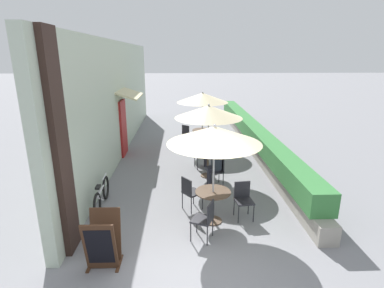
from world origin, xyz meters
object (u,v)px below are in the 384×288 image
Objects in this scene: patio_umbrella_near at (214,135)px; cafe_chair_mid_left at (199,154)px; coffee_cup_mid at (205,151)px; patio_table_near at (213,199)px; cafe_chair_near_back at (243,197)px; patio_umbrella_far at (203,98)px; seated_patron_mid_right at (214,164)px; patio_table_mid at (208,159)px; cafe_chair_far_left at (187,133)px; cafe_chair_near_right at (205,217)px; patio_table_far at (202,134)px; bicycle_leaning at (102,196)px; seated_patron_mid_left at (202,149)px; patio_umbrella_mid at (209,112)px; menu_board at (103,241)px; cafe_chair_mid_right at (218,169)px; cafe_chair_near_left at (190,191)px; cafe_chair_far_right at (218,138)px.

patio_umbrella_near is 3.76m from cafe_chair_mid_left.
patio_table_near is at bearing -90.53° from coffee_cup_mid.
cafe_chair_near_back is 2.78m from coffee_cup_mid.
patio_umbrella_far reaches higher than patio_table_near.
patio_table_mid is at bearing -2.71° from seated_patron_mid_right.
patio_table_near is 6.24m from cafe_chair_far_left.
cafe_chair_near_right is 0.70× the size of seated_patron_mid_right.
patio_table_far reaches higher than bicycle_leaning.
patio_umbrella_far is at bearing 5.85° from cafe_chair_far_left.
seated_patron_mid_left is 0.76× the size of bicycle_leaning.
seated_patron_mid_right is at bearing -39.05° from cafe_chair_far_left.
cafe_chair_mid_left is at bearing 108.36° from patio_table_mid.
patio_table_near is at bearing -44.24° from cafe_chair_far_left.
patio_umbrella_mid is at bearing 32.20° from bicycle_leaning.
coffee_cup_mid reaches higher than patio_table_far.
seated_patron_mid_right is at bearing -75.69° from coffee_cup_mid.
cafe_chair_far_left is (-0.34, 2.80, 0.00)m from cafe_chair_mid_left.
cafe_chair_far_left is at bearing 94.16° from patio_table_near.
patio_table_far is 7.56m from menu_board.
seated_patron_mid_right is at bearing 82.82° from patio_umbrella_near.
patio_umbrella_mid is 3.43m from patio_table_far.
coffee_cup_mid is (0.03, 2.84, 0.24)m from patio_table_near.
patio_umbrella_near reaches higher than menu_board.
bicycle_leaning is (-2.60, -2.68, -0.18)m from cafe_chair_mid_left.
patio_table_near is 5.98m from patio_umbrella_far.
bicycle_leaning is (-2.72, 0.74, -1.75)m from patio_umbrella_near.
patio_table_far is (0.27, 2.37, 0.04)m from cafe_chair_mid_left.
patio_umbrella_far is (0.16, 5.78, 0.00)m from patio_umbrella_near.
cafe_chair_mid_left is (0.11, 4.13, 0.00)m from cafe_chair_near_right.
patio_umbrella_mid is at bearing 87.44° from patio_table_near.
patio_umbrella_far is (0.16, 5.78, 1.52)m from patio_table_near.
patio_umbrella_far reaches higher than cafe_chair_near_back.
patio_table_mid is at bearing -90.65° from patio_table_far.
cafe_chair_mid_right is at bearing 79.84° from patio_table_near.
patio_table_mid is (0.12, 2.70, 0.00)m from patio_table_near.
patio_table_far is at bearing 89.35° from patio_table_mid.
seated_patron_mid_right is (0.25, 1.97, 0.13)m from patio_table_near.
patio_umbrella_near is at bearing 5.85° from cafe_chair_near_right.
cafe_chair_mid_right is at bearing -86.96° from patio_umbrella_far.
cafe_chair_mid_right is at bearing 1.58° from seated_patron_mid_left.
seated_patron_mid_left is 5.32m from menu_board.
patio_umbrella_mid is 1.00× the size of patio_umbrella_far.
cafe_chair_near_right reaches higher than patio_table_far.
cafe_chair_near_back and cafe_chair_mid_left have the same top height.
patio_table_far is at bearing -9.46° from cafe_chair_mid_right.
cafe_chair_near_back is 1.00× the size of cafe_chair_mid_right.
seated_patron_mid_left is (-0.01, 3.44, -1.39)m from patio_umbrella_near.
seated_patron_mid_left is at bearing 20.36° from cafe_chair_near_right.
cafe_chair_near_left is 4.96m from cafe_chair_far_right.
bicycle_leaning is (-2.97, -1.23, -0.36)m from seated_patron_mid_right.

